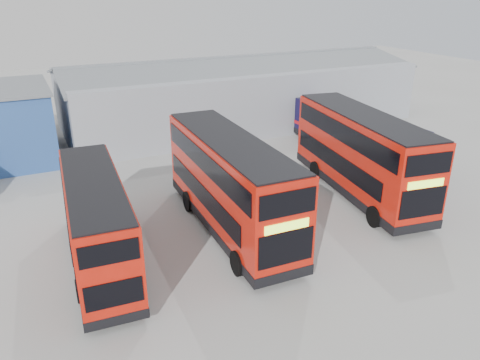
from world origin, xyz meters
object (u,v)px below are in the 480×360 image
maintenance_shed (237,93)px  single_decker_blue (353,135)px  double_decker_left (97,224)px  double_decker_right (360,155)px  double_decker_centre (230,186)px

maintenance_shed → single_decker_blue: bearing=-74.3°
maintenance_shed → double_decker_left: bearing=-129.7°
double_decker_left → double_decker_right: bearing=-171.4°
maintenance_shed → double_decker_centre: bearing=-116.5°
maintenance_shed → single_decker_blue: maintenance_shed is taller
double_decker_centre → single_decker_blue: 14.12m
double_decker_left → single_decker_blue: 20.33m
double_decker_centre → double_decker_right: (8.64, 0.70, 0.03)m
maintenance_shed → double_decker_centre: (-9.22, -18.45, -0.21)m
double_decker_right → single_decker_blue: 6.89m
maintenance_shed → double_decker_right: 17.76m
double_decker_centre → single_decker_blue: size_ratio=0.97×
double_decker_right → maintenance_shed: bearing=96.8°
maintenance_shed → double_decker_left: size_ratio=3.13×
maintenance_shed → double_decker_left: maintenance_shed is taller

